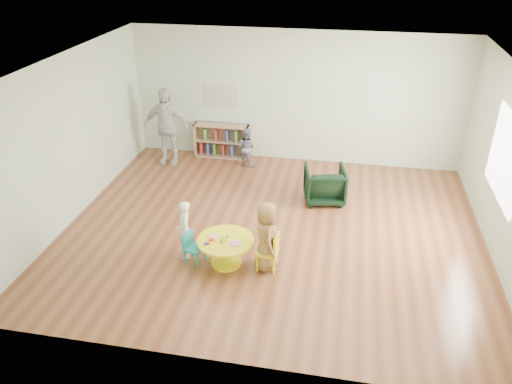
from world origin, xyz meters
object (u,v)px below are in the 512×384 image
armchair (325,184)px  child_left (185,230)px  kid_chair_right (270,251)px  kid_chair_left (192,247)px  toddler (247,147)px  child_right (266,236)px  adult_caretaker (166,127)px  bookshelf (221,141)px  activity_table (226,247)px

armchair → child_left: (-2.00, -2.20, 0.14)m
kid_chair_right → child_left: 1.36m
kid_chair_left → toddler: 3.60m
kid_chair_left → child_right: (1.13, 0.06, 0.28)m
child_right → toddler: (-1.03, 3.53, -0.13)m
armchair → child_left: bearing=36.4°
kid_chair_left → armchair: 2.97m
child_left → toddler: 3.48m
child_left → adult_caretaker: bearing=179.6°
child_left → kid_chair_right: bearing=62.5°
bookshelf → adult_caretaker: adult_caretaker is taller
kid_chair_right → child_right: (-0.06, 0.01, 0.24)m
activity_table → armchair: size_ratio=1.17×
child_right → toddler: size_ratio=1.32×
kid_chair_right → activity_table: bearing=93.2°
kid_chair_left → toddler: toddler is taller
bookshelf → toddler: bearing=-30.5°
kid_chair_right → bookshelf: 4.30m
toddler → adult_caretaker: size_ratio=0.50×
armchair → child_right: child_right is taller
child_right → kid_chair_left: bearing=74.7°
kid_chair_right → child_right: bearing=80.1°
adult_caretaker → kid_chair_left: bearing=-66.7°
bookshelf → armchair: 2.92m
armchair → toddler: size_ratio=0.88×
kid_chair_left → child_left: bearing=-112.3°
activity_table → bookshelf: size_ratio=0.72×
armchair → toddler: (-1.75, 1.27, 0.08)m
activity_table → child_right: 0.67m
kid_chair_right → bookshelf: bookshelf is taller
toddler → armchair: bearing=163.0°
bookshelf → armchair: bearing=-34.6°
activity_table → child_right: (0.62, 0.02, 0.25)m
kid_chair_left → armchair: bearing=158.9°
kid_chair_left → toddler: (0.10, 3.59, 0.15)m
child_left → adult_caretaker: 3.61m
bookshelf → adult_caretaker: (-1.04, -0.57, 0.47)m
kid_chair_right → child_left: size_ratio=0.61×
toddler → adult_caretaker: bearing=25.2°
child_left → activity_table: bearing=58.4°
bookshelf → child_right: bearing=-66.7°
activity_table → toddler: (-0.41, 3.55, 0.12)m
bookshelf → child_left: (0.40, -3.85, 0.11)m
armchair → activity_table: bearing=48.4°
bookshelf → toddler: size_ratio=1.43×
kid_chair_left → child_left: child_left is taller
toddler → bookshelf: bearing=-11.5°
bookshelf → child_left: child_left is taller
child_left → child_right: 1.29m
bookshelf → child_right: 4.27m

